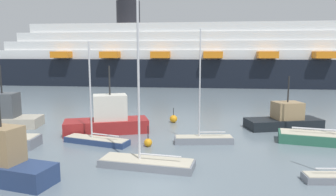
# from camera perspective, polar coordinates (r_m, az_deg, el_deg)

# --- Properties ---
(ground_plane) EXTENTS (600.00, 600.00, 0.00)m
(ground_plane) POSITION_cam_1_polar(r_m,az_deg,el_deg) (16.75, -2.92, -16.25)
(ground_plane) COLOR slate
(sailboat_0) EXTENTS (4.56, 1.46, 8.67)m
(sailboat_0) POSITION_cam_1_polar(r_m,az_deg,el_deg) (24.54, 6.49, -7.22)
(sailboat_0) COLOR gray
(sailboat_0) RESTS_ON ground_plane
(sailboat_1) EXTENTS (5.38, 2.87, 7.77)m
(sailboat_1) POSITION_cam_1_polar(r_m,az_deg,el_deg) (24.90, -12.88, -7.27)
(sailboat_1) COLOR navy
(sailboat_1) RESTS_ON ground_plane
(sailboat_4) EXTENTS (6.02, 2.80, 10.47)m
(sailboat_4) POSITION_cam_1_polar(r_m,az_deg,el_deg) (19.53, -3.92, -11.21)
(sailboat_4) COLOR gray
(sailboat_4) RESTS_ON ground_plane
(sailboat_5) EXTENTS (7.69, 3.81, 13.31)m
(sailboat_5) POSITION_cam_1_polar(r_m,az_deg,el_deg) (27.06, 27.42, -6.23)
(sailboat_5) COLOR #2D6B51
(sailboat_5) RESTS_ON ground_plane
(fishing_boat_0) EXTENTS (7.21, 3.85, 4.84)m
(fishing_boat_0) POSITION_cam_1_polar(r_m,az_deg,el_deg) (31.01, 20.42, -3.63)
(fishing_boat_0) COLOR black
(fishing_boat_0) RESTS_ON ground_plane
(fishing_boat_1) EXTENTS (7.58, 4.40, 5.84)m
(fishing_boat_1) POSITION_cam_1_polar(r_m,az_deg,el_deg) (27.95, -10.89, -3.80)
(fishing_boat_1) COLOR maroon
(fishing_boat_1) RESTS_ON ground_plane
(fishing_boat_2) EXTENTS (7.65, 3.23, 5.82)m
(fishing_boat_2) POSITION_cam_1_polar(r_m,az_deg,el_deg) (33.46, -28.09, -2.79)
(fishing_boat_2) COLOR #BCB29E
(fishing_boat_2) RESTS_ON ground_plane
(fishing_boat_3) EXTENTS (6.77, 3.47, 5.32)m
(fishing_boat_3) POSITION_cam_1_polar(r_m,az_deg,el_deg) (19.64, -28.23, -10.36)
(fishing_boat_3) COLOR navy
(fishing_boat_3) RESTS_ON ground_plane
(channel_buoy_0) EXTENTS (0.61, 0.61, 1.58)m
(channel_buoy_0) POSITION_cam_1_polar(r_m,az_deg,el_deg) (23.63, -3.64, -8.06)
(channel_buoy_0) COLOR orange
(channel_buoy_0) RESTS_ON ground_plane
(channel_buoy_2) EXTENTS (0.76, 0.76, 1.47)m
(channel_buoy_2) POSITION_cam_1_polar(r_m,az_deg,el_deg) (31.46, 1.00, -3.80)
(channel_buoy_2) COLOR orange
(channel_buoy_2) RESTS_ON ground_plane
(cruise_ship) EXTENTS (103.12, 21.31, 18.13)m
(cruise_ship) POSITION_cam_1_polar(r_m,az_deg,el_deg) (69.22, 7.87, 7.22)
(cruise_ship) COLOR black
(cruise_ship) RESTS_ON ground_plane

